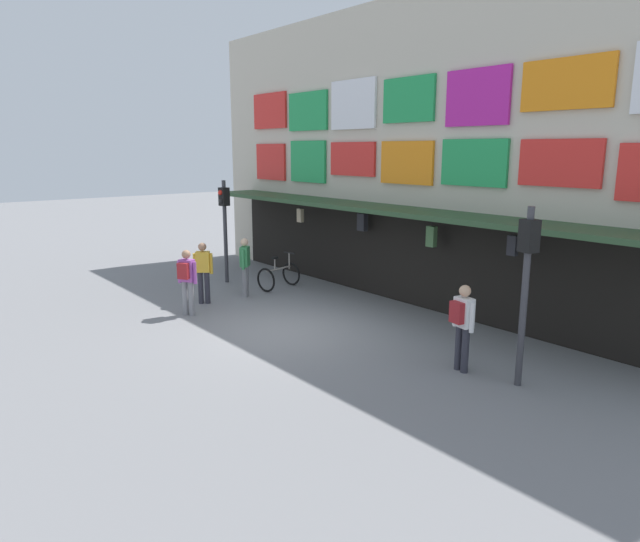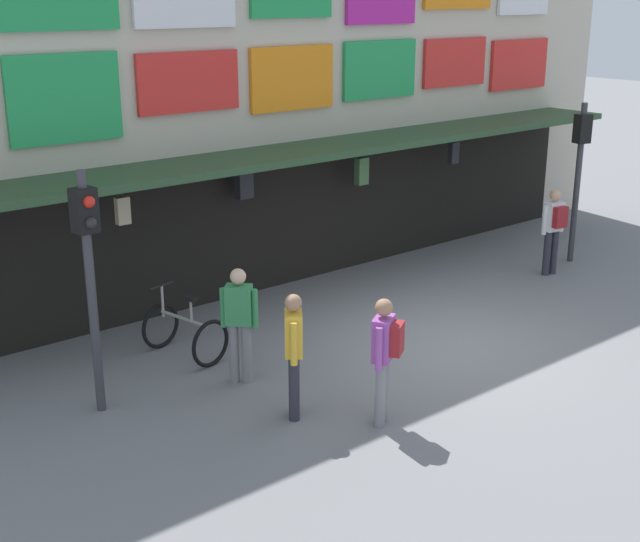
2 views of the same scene
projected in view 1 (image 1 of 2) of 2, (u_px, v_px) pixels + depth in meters
name	position (u px, v px, depth m)	size (l,w,h in m)	color
ground_plane	(286.00, 330.00, 13.22)	(80.00, 80.00, 0.00)	slate
shopfront	(422.00, 156.00, 15.19)	(18.00, 2.60, 8.00)	beige
traffic_light_near	(224.00, 215.00, 17.56)	(0.30, 0.34, 3.20)	#38383D
traffic_light_far	(527.00, 268.00, 9.71)	(0.33, 0.35, 3.20)	#38383D
bicycle_parked	(279.00, 276.00, 17.09)	(0.94, 1.28, 1.05)	black
pedestrian_in_blue	(245.00, 264.00, 16.09)	(0.41, 0.41, 1.68)	gray
pedestrian_in_white	(187.00, 277.00, 14.21)	(0.48, 0.47, 1.68)	gray
pedestrian_in_black	(462.00, 322.00, 10.59)	(0.52, 0.40, 1.68)	#2D2D38
pedestrian_in_yellow	(203.00, 269.00, 15.33)	(0.39, 0.44, 1.68)	#2D2D38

